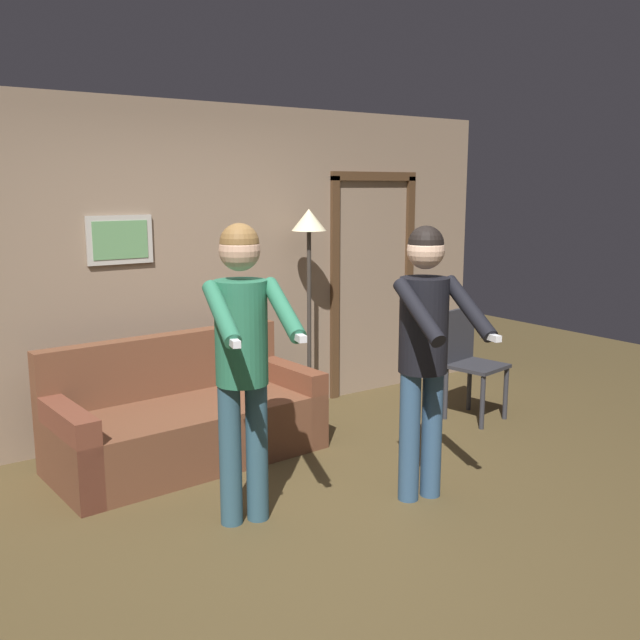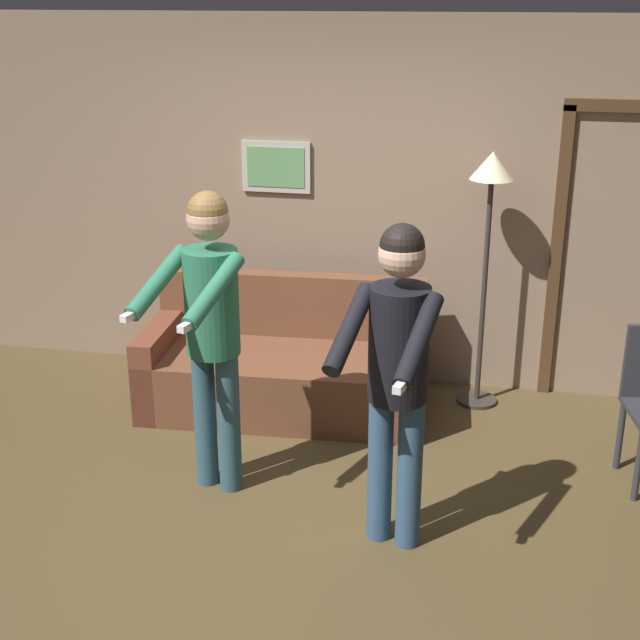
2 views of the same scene
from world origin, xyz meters
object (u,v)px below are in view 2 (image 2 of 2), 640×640
at_px(torchiere_lamp, 490,205).
at_px(couch, 285,369).
at_px(person_standing_left, 210,315).
at_px(person_standing_right, 397,359).

bearing_deg(torchiere_lamp, couch, -165.39).
bearing_deg(person_standing_left, torchiere_lamp, 45.47).
height_order(torchiere_lamp, person_standing_left, torchiere_lamp).
height_order(couch, person_standing_left, person_standing_left).
relative_size(torchiere_lamp, person_standing_left, 1.01).
height_order(couch, torchiere_lamp, torchiere_lamp).
relative_size(couch, person_standing_left, 1.11).
distance_m(couch, person_standing_left, 1.38).
bearing_deg(person_standing_right, couch, 122.61).
height_order(torchiere_lamp, person_standing_right, torchiere_lamp).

